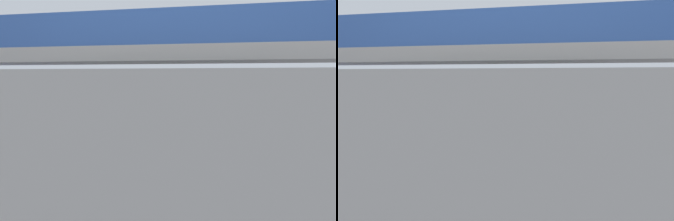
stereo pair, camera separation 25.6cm
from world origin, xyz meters
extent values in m
plane|color=#424247|center=(0.00, 0.00, 0.00)|extent=(80.00, 80.00, 0.00)
cube|color=#1E8C38|center=(0.26, -0.89, 1.72)|extent=(11.50, 2.55, 2.86)
cube|color=black|center=(0.26, -0.89, 2.23)|extent=(11.04, 2.59, 0.90)
cube|color=white|center=(0.26, -0.89, 3.03)|extent=(11.27, 2.58, 0.20)
cube|color=black|center=(6.02, -0.89, 2.06)|extent=(0.04, 2.24, 1.20)
cylinder|color=black|center=(3.94, 0.39, 0.52)|extent=(1.04, 0.30, 1.04)
cylinder|color=black|center=(3.94, -2.16, 0.52)|extent=(1.04, 0.30, 1.04)
cylinder|color=black|center=(-3.42, 0.39, 0.52)|extent=(1.04, 0.30, 1.04)
cylinder|color=black|center=(-3.42, -2.16, 0.52)|extent=(1.04, 0.30, 1.04)
cube|color=#33478C|center=(5.92, 7.38, 1.12)|extent=(4.80, 1.95, 1.86)
cube|color=black|center=(5.92, 7.38, 1.48)|extent=(4.42, 1.98, 0.56)
cylinder|color=black|center=(7.50, 6.41, 0.34)|extent=(0.68, 0.22, 0.68)
cylinder|color=black|center=(4.33, 8.36, 0.34)|extent=(0.68, 0.22, 0.68)
cylinder|color=black|center=(4.33, 6.41, 0.34)|extent=(0.68, 0.22, 0.68)
cylinder|color=#2D2D38|center=(-3.13, 1.59, 0.42)|extent=(0.32, 0.32, 0.85)
cylinder|color=navy|center=(-3.13, 1.59, 1.20)|extent=(0.38, 0.38, 0.70)
sphere|color=tan|center=(-3.13, 1.59, 1.68)|extent=(0.22, 0.22, 0.22)
cylinder|color=slate|center=(3.08, -4.34, 1.40)|extent=(0.08, 0.08, 2.80)
cube|color=yellow|center=(3.08, -4.34, 2.50)|extent=(0.04, 0.60, 0.60)
cube|color=silver|center=(-8.00, -3.26, 0.00)|extent=(2.00, 0.20, 0.01)
cube|color=silver|center=(-4.00, -3.26, 0.00)|extent=(2.00, 0.20, 0.01)
cube|color=silver|center=(0.00, -3.26, 0.00)|extent=(2.00, 0.20, 0.01)
cube|color=silver|center=(4.00, -3.26, 0.00)|extent=(2.00, 0.20, 0.01)
cube|color=silver|center=(8.00, -3.26, 0.00)|extent=(2.00, 0.20, 0.01)
cube|color=#B2ADA5|center=(0.00, 10.48, 4.87)|extent=(26.04, 2.60, 0.50)
cube|color=#3359A5|center=(0.00, 9.23, 5.67)|extent=(26.04, 0.08, 1.10)
cube|color=#3359A5|center=(0.00, 11.73, 5.67)|extent=(26.04, 0.08, 1.10)
cube|color=#B2ADA5|center=(-3.38, 16.20, 2.10)|extent=(9.00, 5.00, 4.20)
cube|color=#192333|center=(-3.38, 13.68, 1.89)|extent=(7.65, 0.04, 2.94)
camera|label=1|loc=(-5.19, 21.30, 4.13)|focal=33.37mm
camera|label=2|loc=(-5.44, 21.24, 4.13)|focal=33.37mm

